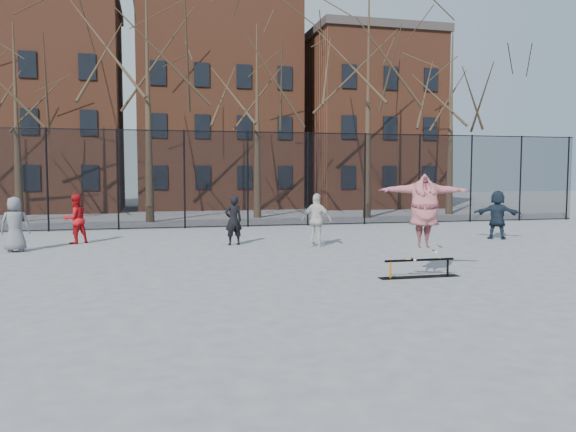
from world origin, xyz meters
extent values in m
plane|color=slate|center=(0.00, 0.00, 0.00)|extent=(100.00, 100.00, 0.00)
cube|color=black|center=(2.95, 0.90, 0.01)|extent=(1.83, 0.28, 0.01)
cylinder|color=orange|center=(2.28, 0.90, 0.19)|extent=(0.05, 0.05, 0.38)
cylinder|color=black|center=(3.63, 0.90, 0.19)|extent=(0.05, 0.05, 0.38)
cylinder|color=black|center=(2.95, 0.90, 0.38)|extent=(1.62, 0.05, 0.05)
imported|color=#4D3380|center=(3.05, 0.90, 1.30)|extent=(2.04, 1.04, 1.60)
imported|color=#5D5D62|center=(-6.51, 7.21, 0.80)|extent=(0.81, 0.55, 1.59)
imported|color=black|center=(-0.21, 7.29, 0.78)|extent=(0.63, 0.48, 1.55)
imported|color=red|center=(-5.08, 8.82, 0.79)|extent=(0.98, 0.93, 1.59)
imported|color=beige|center=(2.23, 6.29, 0.82)|extent=(0.99, 0.92, 1.64)
imported|color=#1A2534|center=(8.80, 6.77, 0.84)|extent=(1.57, 1.26, 1.67)
cylinder|color=black|center=(-6.60, 13.00, 2.00)|extent=(0.07, 0.07, 4.00)
cylinder|color=black|center=(-4.00, 13.00, 2.00)|extent=(0.07, 0.07, 4.00)
cylinder|color=black|center=(-1.40, 13.00, 2.00)|extent=(0.07, 0.07, 4.00)
cylinder|color=black|center=(1.20, 13.00, 2.00)|extent=(0.07, 0.07, 4.00)
cylinder|color=black|center=(3.80, 13.00, 2.00)|extent=(0.07, 0.07, 4.00)
cylinder|color=black|center=(6.40, 13.00, 2.00)|extent=(0.07, 0.07, 4.00)
cylinder|color=black|center=(9.00, 13.00, 2.00)|extent=(0.07, 0.07, 4.00)
cylinder|color=black|center=(11.60, 13.00, 2.00)|extent=(0.07, 0.07, 4.00)
cylinder|color=black|center=(14.20, 13.00, 2.00)|extent=(0.07, 0.07, 4.00)
cylinder|color=black|center=(16.80, 13.00, 2.00)|extent=(0.07, 0.07, 4.00)
cube|color=black|center=(0.00, 13.00, 2.00)|extent=(34.00, 0.01, 4.00)
cylinder|color=black|center=(0.00, 13.00, 3.96)|extent=(34.00, 0.04, 0.04)
cone|color=black|center=(-8.50, 17.80, 2.31)|extent=(0.40, 0.40, 4.62)
cone|color=black|center=(-3.00, 16.50, 2.31)|extent=(0.40, 0.40, 4.62)
cone|color=black|center=(2.50, 17.80, 2.31)|extent=(0.40, 0.40, 4.62)
cone|color=black|center=(8.00, 16.50, 2.31)|extent=(0.40, 0.40, 4.62)
cone|color=black|center=(13.50, 17.80, 2.31)|extent=(0.40, 0.40, 4.62)
cube|color=brown|center=(-9.00, 26.00, 6.00)|extent=(9.00, 7.00, 12.00)
cube|color=brown|center=(1.50, 26.00, 6.50)|extent=(10.00, 7.00, 13.00)
cube|color=brown|center=(11.50, 26.00, 5.50)|extent=(8.00, 7.00, 11.00)
camera|label=1|loc=(-2.65, -10.15, 2.26)|focal=35.00mm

